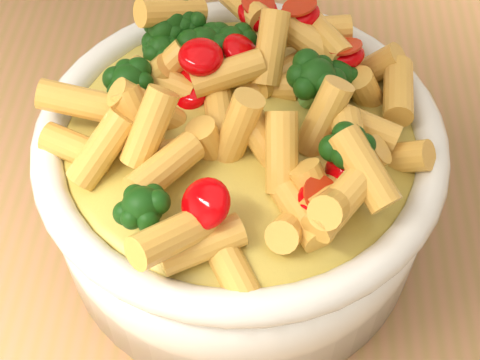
{
  "coord_description": "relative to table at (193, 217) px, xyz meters",
  "views": [
    {
      "loc": [
        0.06,
        -0.35,
        1.31
      ],
      "look_at": [
        0.05,
        -0.07,
        0.95
      ],
      "focal_mm": 50.0,
      "sensor_mm": 36.0,
      "label": 1
    }
  ],
  "objects": [
    {
      "name": "table",
      "position": [
        0.0,
        0.0,
        0.0
      ],
      "size": [
        1.2,
        0.8,
        0.9
      ],
      "color": "#A56D46",
      "rests_on": "ground"
    },
    {
      "name": "serving_bowl",
      "position": [
        0.05,
        -0.07,
        0.16
      ],
      "size": [
        0.26,
        0.26,
        0.11
      ],
      "color": "white",
      "rests_on": "table"
    },
    {
      "name": "pasta_salad",
      "position": [
        0.05,
        -0.07,
        0.23
      ],
      "size": [
        0.2,
        0.2,
        0.05
      ],
      "color": "#FDBD4F",
      "rests_on": "serving_bowl"
    }
  ]
}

